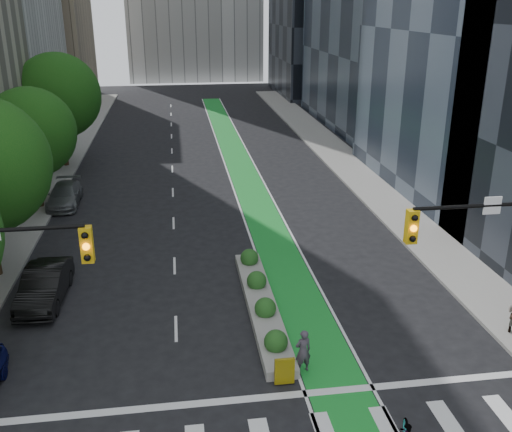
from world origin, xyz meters
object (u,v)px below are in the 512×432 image
object	(u,v)px
median_planter	(262,302)
parked_car_left_far	(65,195)
parked_car_left_mid	(45,285)
cyclist	(303,351)

from	to	relation	value
median_planter	parked_car_left_far	size ratio (longest dim) A/B	2.17
median_planter	parked_car_left_mid	distance (m)	9.63
parked_car_left_mid	cyclist	bearing A→B (deg)	-30.99
parked_car_left_mid	parked_car_left_far	size ratio (longest dim) A/B	1.00
cyclist	parked_car_left_mid	size ratio (longest dim) A/B	0.36
median_planter	parked_car_left_far	world-z (taller)	parked_car_left_far
parked_car_left_mid	parked_car_left_far	distance (m)	13.28
median_planter	cyclist	size ratio (longest dim) A/B	6.09
parked_car_left_far	median_planter	bearing A→B (deg)	-56.20
parked_car_left_far	cyclist	bearing A→B (deg)	-61.08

